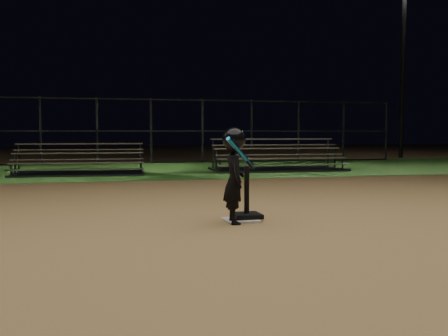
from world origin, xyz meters
TOP-DOWN VIEW (x-y plane):
  - ground at (0.00, 0.00)m, footprint 80.00×80.00m
  - grass_strip at (0.00, 10.00)m, footprint 60.00×8.00m
  - home_plate at (0.00, 0.00)m, footprint 0.45×0.45m
  - batting_tee at (0.10, 0.09)m, footprint 0.38×0.38m
  - child_batter at (-0.15, -0.18)m, footprint 0.49×0.57m
  - bleacher_left at (-2.47, 8.38)m, footprint 3.68×1.93m
  - bleacher_right at (3.56, 8.62)m, footprint 4.14×2.10m
  - backstop_fence at (0.00, 13.00)m, footprint 20.08×0.08m
  - light_pole_right at (12.00, 14.94)m, footprint 0.90×0.53m

SIDE VIEW (x-z plane):
  - ground at x=0.00m, z-range 0.00..0.00m
  - grass_strip at x=0.00m, z-range 0.00..0.01m
  - home_plate at x=0.00m, z-range 0.00..0.02m
  - batting_tee at x=0.10m, z-range -0.21..0.50m
  - bleacher_left at x=-2.47m, z-range -0.26..0.62m
  - bleacher_right at x=3.56m, z-range -0.29..0.71m
  - child_batter at x=-0.15m, z-range 0.04..1.30m
  - backstop_fence at x=0.00m, z-range 0.00..2.50m
  - light_pole_right at x=12.00m, z-range 0.80..9.10m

